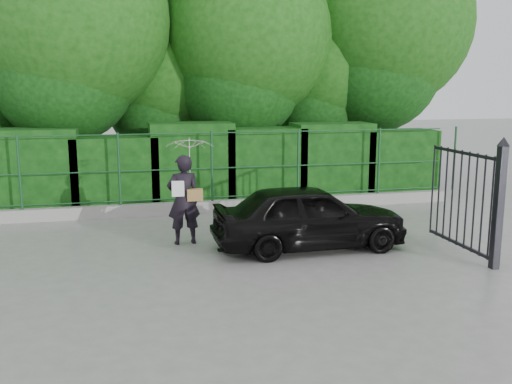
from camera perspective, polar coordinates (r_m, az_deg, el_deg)
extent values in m
plane|color=gray|center=(10.43, -2.72, -7.43)|extent=(80.00, 80.00, 0.00)
cube|color=#9E9E99|center=(14.69, -5.92, -1.54)|extent=(14.00, 0.25, 0.30)
cylinder|color=#174423|center=(14.60, -22.59, 1.81)|extent=(0.06, 0.06, 1.80)
cylinder|color=#174423|center=(14.40, -13.53, 2.22)|extent=(0.06, 0.06, 1.80)
cylinder|color=#174423|center=(14.56, -4.44, 2.58)|extent=(0.06, 0.06, 1.80)
cylinder|color=#174423|center=(15.08, 4.24, 2.86)|extent=(0.06, 0.06, 1.80)
cylinder|color=#174423|center=(15.91, 12.18, 3.05)|extent=(0.06, 0.06, 1.80)
cylinder|color=#174423|center=(17.02, 19.21, 3.18)|extent=(0.06, 0.06, 1.80)
cylinder|color=#174423|center=(14.64, -5.94, -0.58)|extent=(13.60, 0.03, 0.03)
cylinder|color=#174423|center=(14.51, -6.00, 2.33)|extent=(13.60, 0.03, 0.03)
cylinder|color=#174423|center=(14.41, -6.07, 5.87)|extent=(13.60, 0.03, 0.03)
cube|color=black|center=(15.56, -21.25, 1.96)|extent=(2.20, 1.20, 2.16)
cube|color=black|center=(15.42, -13.85, 1.85)|extent=(2.20, 1.20, 1.92)
cube|color=black|center=(15.50, -6.46, 2.75)|extent=(2.20, 1.20, 2.25)
cube|color=black|center=(15.87, 0.74, 2.69)|extent=(2.20, 1.20, 2.08)
cube|color=black|center=(16.45, 7.53, 3.06)|extent=(2.20, 1.20, 2.18)
cube|color=black|center=(17.27, 13.75, 2.82)|extent=(2.20, 1.20, 1.95)
cylinder|color=black|center=(17.03, -17.39, 6.84)|extent=(0.36, 0.36, 4.50)
sphere|color=#14470F|center=(17.09, -17.90, 15.91)|extent=(5.40, 5.40, 5.40)
cylinder|color=black|center=(18.37, -9.17, 5.47)|extent=(0.36, 0.36, 3.25)
sphere|color=#14470F|center=(18.30, -9.35, 11.56)|extent=(3.90, 3.90, 3.90)
cylinder|color=black|center=(17.70, -0.82, 7.04)|extent=(0.36, 0.36, 4.25)
sphere|color=#14470F|center=(17.72, -0.84, 15.30)|extent=(5.10, 5.10, 5.10)
cylinder|color=black|center=(19.08, 6.13, 6.11)|extent=(0.36, 0.36, 3.50)
sphere|color=#14470F|center=(19.03, 6.25, 12.43)|extent=(4.20, 4.20, 4.20)
cylinder|color=black|center=(19.43, 12.19, 7.86)|extent=(0.36, 0.36, 4.75)
sphere|color=#14470F|center=(19.51, 12.53, 16.25)|extent=(5.70, 5.70, 5.70)
cube|color=black|center=(10.88, 23.07, -1.52)|extent=(0.14, 0.14, 2.20)
cone|color=black|center=(10.71, 23.53, 4.66)|extent=(0.22, 0.22, 0.16)
cube|color=black|center=(12.01, 19.52, -4.86)|extent=(0.05, 2.00, 0.06)
cube|color=black|center=(11.68, 20.07, 3.69)|extent=(0.05, 2.00, 0.06)
cylinder|color=black|center=(11.05, 22.44, -1.57)|extent=(0.04, 0.04, 1.90)
cylinder|color=black|center=(11.25, 21.71, -1.31)|extent=(0.04, 0.04, 1.90)
cylinder|color=black|center=(11.45, 21.00, -1.07)|extent=(0.04, 0.04, 1.90)
cylinder|color=black|center=(11.65, 20.32, -0.83)|extent=(0.04, 0.04, 1.90)
cylinder|color=black|center=(11.86, 19.66, -0.60)|extent=(0.04, 0.04, 1.90)
cylinder|color=black|center=(12.06, 19.02, -0.37)|extent=(0.04, 0.04, 1.90)
cylinder|color=black|center=(12.27, 18.41, -0.16)|extent=(0.04, 0.04, 1.90)
cylinder|color=black|center=(12.48, 17.81, 0.05)|extent=(0.04, 0.04, 1.90)
cylinder|color=black|center=(12.69, 17.24, 0.25)|extent=(0.04, 0.04, 1.90)
imported|color=black|center=(11.75, -7.25, -0.76)|extent=(0.71, 0.49, 1.85)
imported|color=white|center=(11.68, -6.64, 3.25)|extent=(0.97, 0.99, 0.89)
cube|color=olive|center=(11.67, -6.15, -0.28)|extent=(0.32, 0.15, 0.24)
cube|color=white|center=(11.57, -7.81, 0.33)|extent=(0.25, 0.02, 0.32)
imported|color=black|center=(11.43, 5.33, -2.43)|extent=(3.89, 1.64, 1.32)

